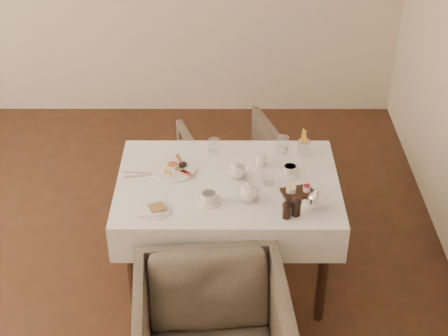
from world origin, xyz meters
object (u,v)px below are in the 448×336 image
table (228,197)px  armchair_far (232,166)px  breakfast_plate (174,168)px  teapot_centre (237,169)px

table → armchair_far: size_ratio=1.98×
armchair_far → breakfast_plate: bearing=44.8°
teapot_centre → armchair_far: bearing=68.2°
table → teapot_centre: (0.05, 0.03, 0.17)m
table → breakfast_plate: (-0.32, 0.11, 0.13)m
armchair_far → table: bearing=68.2°
breakfast_plate → teapot_centre: teapot_centre is taller
teapot_centre → breakfast_plate: bearing=144.2°
table → teapot_centre: teapot_centre is taller
armchair_far → teapot_centre: (0.02, -0.81, 0.52)m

